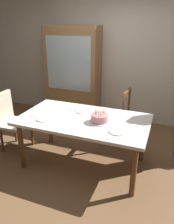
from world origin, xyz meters
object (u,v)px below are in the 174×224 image
Objects in this scene: plate_far_side at (84,111)px; china_cabinet at (73,74)px; birthday_cake at (100,118)px; chair_spindle_back at (115,117)px; dining_table at (84,124)px; plate_near_guest at (118,131)px; chair_upholstered at (10,118)px; plate_near_celebrant at (44,119)px.

china_cabinet reaches higher than plate_far_side.
birthday_cake is 0.15× the size of china_cabinet.
chair_spindle_back reaches higher than plate_far_side.
plate_near_guest is (0.53, -0.22, 0.09)m from dining_table.
chair_spindle_back is at bearing -33.76° from china_cabinet.
chair_upholstered is at bearing 179.94° from dining_table.
china_cabinet is (-1.39, 1.78, 0.20)m from plate_near_guest.
dining_table is 0.88m from chair_spindle_back.
plate_near_celebrant is 0.60m from plate_far_side.
plate_far_side is 0.23× the size of chair_spindle_back.
dining_table is 8.05× the size of plate_far_side.
plate_near_guest is at bearing -7.07° from chair_upholstered.
plate_near_guest is at bearing 0.00° from plate_near_celebrant.
plate_near_celebrant is (-0.73, -0.18, -0.05)m from birthday_cake.
plate_far_side is at bearing 144.32° from plate_near_guest.
plate_far_side is at bearing 10.56° from chair_upholstered.
plate_near_guest is 2.27m from china_cabinet.
plate_far_side is at bearing -120.40° from chair_spindle_back.
dining_table is at bearing -61.17° from china_cabinet.
birthday_cake is 1.54m from chair_upholstered.
chair_spindle_back and chair_upholstered have the same top height.
dining_table is at bearing -68.30° from plate_far_side.
dining_table is 0.28m from birthday_cake.
plate_far_side is at bearing -60.06° from china_cabinet.
plate_near_celebrant and plate_far_side have the same top height.
birthday_cake is 0.42m from plate_far_side.
birthday_cake is at bearing -38.21° from plate_far_side.
chair_spindle_back is at bearing 27.89° from chair_upholstered.
china_cabinet is (-1.10, 1.60, 0.16)m from birthday_cake.
china_cabinet reaches higher than chair_upholstered.
chair_spindle_back is 1.00× the size of chair_upholstered.
plate_near_celebrant is (-0.49, -0.22, 0.09)m from dining_table.
chair_upholstered is 1.67m from china_cabinet.
chair_upholstered is at bearing 172.93° from plate_near_guest.
china_cabinet reaches higher than plate_near_celebrant.
china_cabinet is at bearing 146.24° from chair_spindle_back.
plate_near_guest is at bearing -22.72° from dining_table.
plate_near_celebrant is 0.12× the size of china_cabinet.
chair_upholstered is 0.50× the size of china_cabinet.
plate_near_guest is 0.23× the size of chair_spindle_back.
china_cabinet reaches higher than chair_spindle_back.
chair_upholstered is (-1.81, 0.22, -0.22)m from plate_near_guest.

